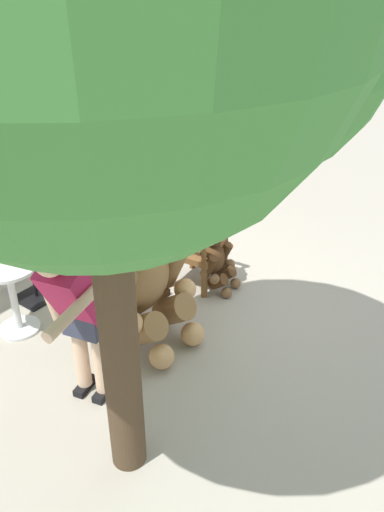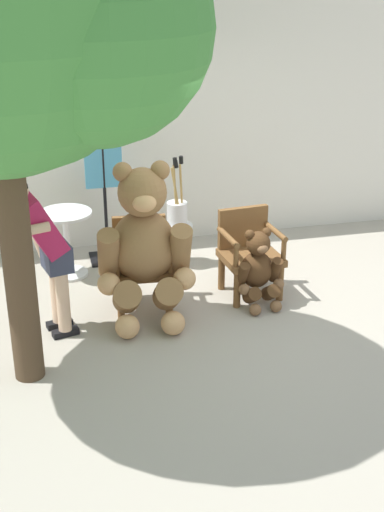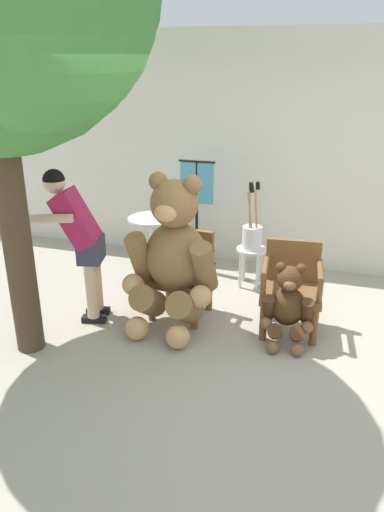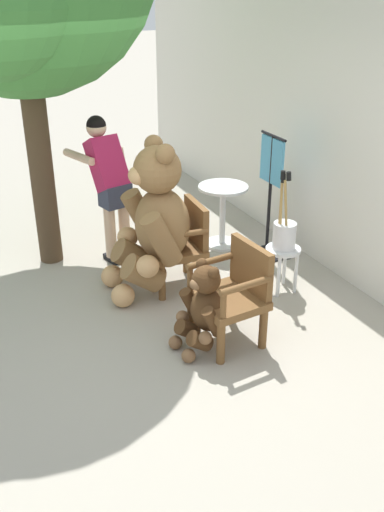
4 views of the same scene
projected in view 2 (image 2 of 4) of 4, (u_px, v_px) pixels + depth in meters
The scene contains 11 objects.
ground_plane at pixel (215, 333), 6.53m from camera, with size 60.00×60.00×0.00m, color #A8A091.
back_wall at pixel (162, 123), 8.10m from camera, with size 10.00×0.16×2.80m, color silver.
wooden_chair_left at pixel (141, 260), 6.89m from camera, with size 0.60×0.56×0.86m.
wooden_chair_right at pixel (249, 250), 7.12m from camera, with size 0.61×0.57×0.86m.
teddy_bear_large at pixel (144, 245), 6.55m from camera, with size 0.91×0.88×1.51m.
teddy_bear_small at pixel (258, 269), 6.90m from camera, with size 0.48×0.47×0.79m.
person_visitor at pixel (43, 242), 6.15m from camera, with size 0.75×0.60×1.53m.
white_stool at pixel (177, 234), 7.80m from camera, with size 0.34×0.34×0.46m.
brush_bucket at pixel (177, 211), 7.69m from camera, with size 0.22×0.22×0.78m.
round_side_table at pixel (67, 236), 7.49m from camera, with size 0.56×0.56×0.72m.
clothing_display_stand at pixel (105, 199), 7.76m from camera, with size 0.44×0.40×1.36m.
Camera 2 is at (-1.50, -5.48, 3.30)m, focal length 50.00 mm.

